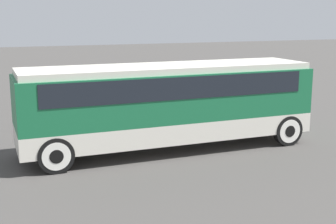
# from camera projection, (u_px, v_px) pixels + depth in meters

# --- Properties ---
(ground_plane) EXTENTS (120.00, 120.00, 0.00)m
(ground_plane) POSITION_uv_depth(u_px,v_px,m) (168.00, 149.00, 17.25)
(ground_plane) COLOR #423F3D
(tour_bus) EXTENTS (10.67, 2.69, 3.11)m
(tour_bus) POSITION_uv_depth(u_px,v_px,m) (170.00, 99.00, 16.90)
(tour_bus) COLOR silver
(tour_bus) RESTS_ON ground_plane
(parked_car_near) EXTENTS (4.35, 1.95, 1.48)m
(parked_car_near) POSITION_uv_depth(u_px,v_px,m) (183.00, 89.00, 26.28)
(parked_car_near) COLOR maroon
(parked_car_near) RESTS_ON ground_plane
(parked_car_mid) EXTENTS (4.31, 1.83, 1.43)m
(parked_car_mid) POSITION_uv_depth(u_px,v_px,m) (93.00, 103.00, 22.42)
(parked_car_mid) COLOR #7A6B5B
(parked_car_mid) RESTS_ON ground_plane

